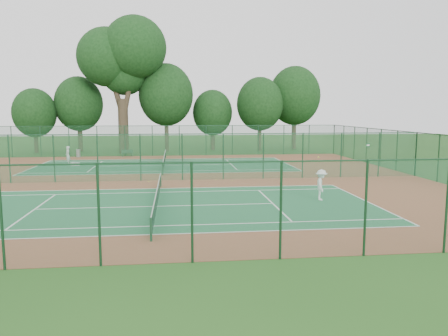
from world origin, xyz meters
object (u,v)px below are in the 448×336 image
at_px(player_far, 68,155).
at_px(bench, 127,153).
at_px(trash_bin, 78,153).
at_px(big_tree, 123,57).
at_px(kit_bag, 75,164).
at_px(player_near, 321,185).

xyz_separation_m(player_far, bench, (4.82, 7.01, -0.49)).
bearing_deg(trash_bin, big_tree, 43.86).
bearing_deg(kit_bag, trash_bin, 119.55).
distance_m(player_far, trash_bin, 7.20).
relative_size(player_near, player_far, 1.00).
bearing_deg(player_far, kit_bag, 29.95).
relative_size(trash_bin, big_tree, 0.05).
distance_m(bench, big_tree, 12.12).
relative_size(bench, kit_bag, 1.66).
bearing_deg(trash_bin, kit_bag, -80.25).
xyz_separation_m(trash_bin, bench, (5.38, -0.16, -0.02)).
distance_m(player_near, player_far, 26.43).
relative_size(trash_bin, kit_bag, 1.07).
height_order(bench, big_tree, big_tree).
xyz_separation_m(player_near, player_far, (-18.57, 18.81, 0.00)).
bearing_deg(trash_bin, player_near, -53.63).
distance_m(player_near, kit_bag, 25.35).
bearing_deg(kit_bag, player_far, 157.07).
xyz_separation_m(bench, big_tree, (-0.70, 4.65, 11.17)).
relative_size(player_near, big_tree, 0.11).
xyz_separation_m(player_far, big_tree, (4.11, 11.66, 10.68)).
height_order(player_near, player_far, player_far).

